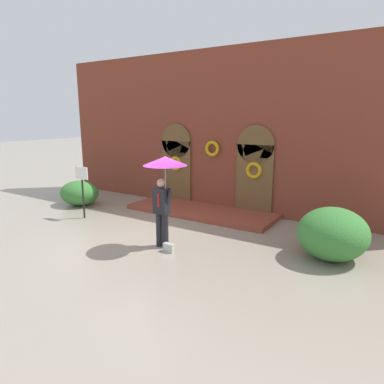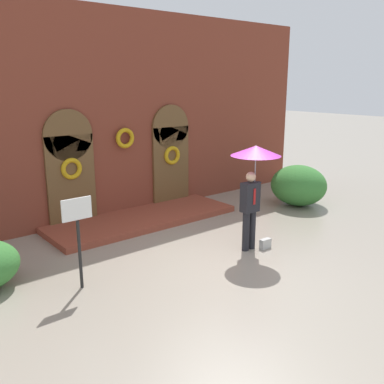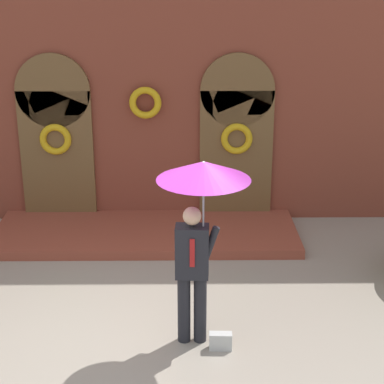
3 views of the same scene
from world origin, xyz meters
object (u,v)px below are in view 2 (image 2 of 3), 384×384
object	(u,v)px
handbag	(265,244)
sign_post	(78,228)
person_with_umbrella	(254,166)
shrub_right	(298,185)

from	to	relation	value
handbag	sign_post	world-z (taller)	sign_post
handbag	sign_post	bearing A→B (deg)	170.19
person_with_umbrella	sign_post	bearing A→B (deg)	170.22
handbag	shrub_right	bearing A→B (deg)	28.72
person_with_umbrella	shrub_right	bearing A→B (deg)	22.52
person_with_umbrella	handbag	size ratio (longest dim) A/B	8.44
person_with_umbrella	shrub_right	xyz separation A→B (m)	(3.75, 1.55, -1.30)
person_with_umbrella	handbag	xyz separation A→B (m)	(0.25, -0.20, -1.80)
person_with_umbrella	sign_post	distance (m)	3.98
handbag	shrub_right	distance (m)	3.95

